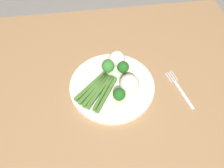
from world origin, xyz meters
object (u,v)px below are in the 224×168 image
broccoli_near_center (108,66)px  cauliflower_back (117,59)px  asparagus_bundle (98,91)px  dining_table (105,111)px  broccoli_front_left (123,67)px  broccoli_outer_edge (119,94)px  fork (180,89)px  cauliflower_back_right (129,83)px  plate (112,86)px

broccoli_near_center → cauliflower_back: cauliflower_back is taller
asparagus_bundle → dining_table: bearing=115.0°
broccoli_front_left → asparagus_bundle: bearing=-143.3°
dining_table → broccoli_outer_edge: size_ratio=22.98×
broccoli_near_center → broccoli_front_left: 0.05m
dining_table → cauliflower_back: (0.06, 0.12, 0.15)m
asparagus_bundle → broccoli_outer_edge: (0.06, -0.04, 0.02)m
broccoli_front_left → broccoli_outer_edge: 0.11m
broccoli_near_center → fork: size_ratio=0.33×
dining_table → asparagus_bundle: (-0.02, 0.00, 0.13)m
cauliflower_back_right → dining_table: bearing=-179.4°
broccoli_front_left → cauliflower_back: cauliflower_back is taller
cauliflower_back → plate: bearing=-108.3°
dining_table → cauliflower_back: bearing=62.4°
plate → asparagus_bundle: 0.06m
plate → broccoli_near_center: size_ratio=5.29×
broccoli_near_center → cauliflower_back_right: cauliflower_back_right is taller
asparagus_bundle → fork: asparagus_bundle is taller
asparagus_bundle → broccoli_front_left: size_ratio=3.17×
asparagus_bundle → plate: bearing=152.7°
asparagus_bundle → fork: size_ratio=0.95×
broccoli_outer_edge → broccoli_near_center: bearing=99.5°
broccoli_near_center → broccoli_outer_edge: broccoli_near_center is taller
asparagus_bundle → broccoli_near_center: 0.09m
dining_table → plate: (0.03, 0.03, 0.12)m
dining_table → broccoli_front_left: bearing=44.4°
cauliflower_back_right → broccoli_front_left: bearing=96.0°
fork → plate: bearing=67.1°
plate → broccoli_near_center: bearing=95.7°
dining_table → broccoli_front_left: (0.08, 0.07, 0.15)m
asparagus_bundle → fork: (0.27, -0.02, -0.02)m
broccoli_outer_edge → asparagus_bundle: bearing=148.3°
broccoli_near_center → cauliflower_back: (0.04, 0.03, -0.00)m
plate → broccoli_front_left: 0.07m
dining_table → broccoli_front_left: size_ratio=22.94×
cauliflower_back_right → cauliflower_back: size_ratio=1.12×
broccoli_front_left → broccoli_outer_edge: size_ratio=1.00×
broccoli_outer_edge → cauliflower_back_right: bearing=42.8°
broccoli_near_center → broccoli_front_left: size_ratio=1.09×
broccoli_front_left → broccoli_outer_edge: same height
cauliflower_back → fork: 0.24m
broccoli_outer_edge → dining_table: bearing=142.5°
asparagus_bundle → cauliflower_back: bearing=-176.3°
plate → broccoli_outer_edge: (0.01, -0.06, 0.04)m
broccoli_front_left → fork: (0.18, -0.09, -0.04)m
plate → broccoli_near_center: broccoli_near_center is taller
broccoli_outer_edge → cauliflower_back: (0.02, 0.15, 0.00)m
dining_table → fork: bearing=-2.8°
plate → broccoli_outer_edge: bearing=-76.9°
broccoli_front_left → cauliflower_back_right: (0.01, -0.07, 0.00)m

